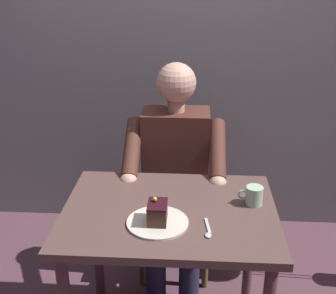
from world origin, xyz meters
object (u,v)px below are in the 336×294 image
chair (176,189)px  dessert_spoon (208,231)px  seated_person (175,177)px  coffee_cup (254,195)px  dining_table (169,230)px  cake_slice (157,212)px

chair → dessert_spoon: (-0.16, 0.83, 0.27)m
seated_person → coffee_cup: (-0.37, 0.44, 0.14)m
dining_table → dessert_spoon: (-0.16, 0.16, 0.11)m
dining_table → seated_person: bearing=-90.0°
chair → cake_slice: size_ratio=8.21×
dining_table → seated_person: (-0.00, -0.50, 0.01)m
dining_table → cake_slice: cake_slice is taller
cake_slice → coffee_cup: (-0.41, -0.18, -0.01)m
chair → seated_person: 0.24m
cake_slice → dessert_spoon: cake_slice is taller
coffee_cup → dessert_spoon: coffee_cup is taller
chair → cake_slice: 0.85m
coffee_cup → dining_table: bearing=10.5°
coffee_cup → dessert_spoon: bearing=48.4°
seated_person → coffee_cup: size_ratio=11.57×
dining_table → cake_slice: (0.04, 0.11, 0.16)m
dining_table → chair: size_ratio=1.03×
dining_table → seated_person: seated_person is taller
dining_table → chair: chair is taller
cake_slice → dessert_spoon: (-0.20, 0.05, -0.05)m
seated_person → dessert_spoon: seated_person is taller
dining_table → cake_slice: bearing=69.7°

